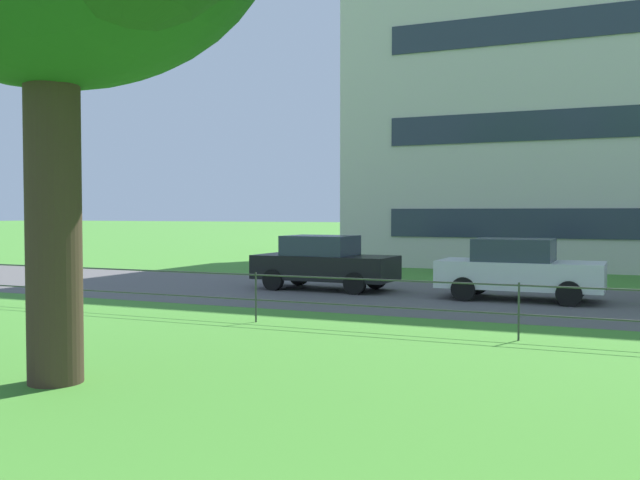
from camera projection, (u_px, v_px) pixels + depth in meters
street_strip at (552, 302)px, 17.34m from camera, size 80.00×7.59×0.01m
park_fence at (519, 301)px, 12.17m from camera, size 30.79×0.04×1.00m
car_black_center at (324, 262)px, 20.22m from camera, size 4.04×1.89×1.54m
car_white_far_left at (518, 269)px, 17.82m from camera, size 4.02×1.84×1.54m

